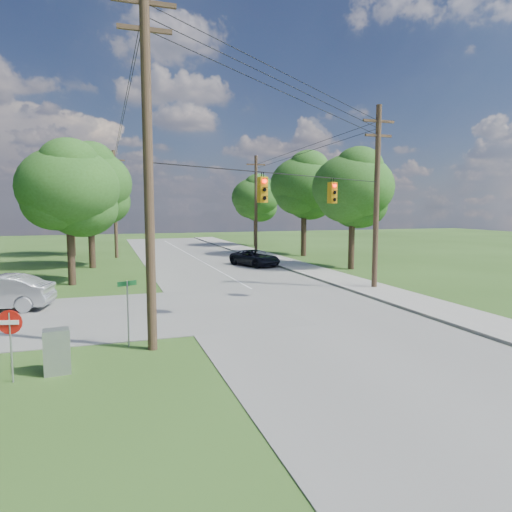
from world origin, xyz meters
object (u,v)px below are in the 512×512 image
object	(u,v)px
pole_ne	(377,195)
car_main_north	(255,258)
control_cabinet	(57,351)
pole_north_w	(115,203)
do_not_enter_sign	(10,329)
pole_sw	(148,161)
pole_north_e	(256,204)

from	to	relation	value
pole_ne	car_main_north	world-z (taller)	pole_ne
control_cabinet	pole_north_w	bearing A→B (deg)	79.62
pole_north_w	do_not_enter_sign	distance (m)	31.78
car_main_north	control_cabinet	bearing A→B (deg)	-143.48
pole_sw	pole_north_e	bearing A→B (deg)	65.48
pole_sw	do_not_enter_sign	distance (m)	6.40
pole_north_w	pole_sw	bearing A→B (deg)	-89.23
pole_north_e	car_main_north	bearing A→B (deg)	-108.80
control_cabinet	do_not_enter_sign	xyz separation A→B (m)	(-1.10, -0.36, 0.84)
pole_ne	do_not_enter_sign	size ratio (longest dim) A/B	5.21
pole_north_w	car_main_north	world-z (taller)	pole_north_w
pole_ne	pole_north_w	bearing A→B (deg)	122.29
pole_north_w	do_not_enter_sign	size ratio (longest dim) A/B	4.96
pole_ne	pole_north_w	world-z (taller)	pole_ne
car_main_north	control_cabinet	xyz separation A→B (m)	(-12.92, -21.02, -0.02)
pole_sw	pole_north_w	bearing A→B (deg)	90.77
pole_sw	control_cabinet	xyz separation A→B (m)	(-2.82, -1.41, -5.58)
pole_north_e	do_not_enter_sign	bearing A→B (deg)	-119.04
pole_north_w	car_main_north	distance (m)	15.16
pole_north_e	control_cabinet	bearing A→B (deg)	-117.76
pole_sw	control_cabinet	size ratio (longest dim) A/B	9.25
pole_north_e	car_main_north	xyz separation A→B (m)	(-3.40, -9.99, -4.46)
pole_sw	control_cabinet	distance (m)	6.41
pole_sw	pole_north_w	world-z (taller)	pole_sw
pole_sw	car_main_north	size ratio (longest dim) A/B	2.60
pole_ne	pole_north_e	xyz separation A→B (m)	(-0.00, 22.00, -0.34)
control_cabinet	pole_sw	bearing A→B (deg)	20.70
pole_north_e	do_not_enter_sign	xyz separation A→B (m)	(-17.42, -31.37, -3.64)
pole_sw	pole_north_e	world-z (taller)	pole_sw
pole_ne	car_main_north	xyz separation A→B (m)	(-3.40, 12.01, -4.80)
car_main_north	do_not_enter_sign	distance (m)	25.58
do_not_enter_sign	pole_ne	bearing A→B (deg)	41.64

